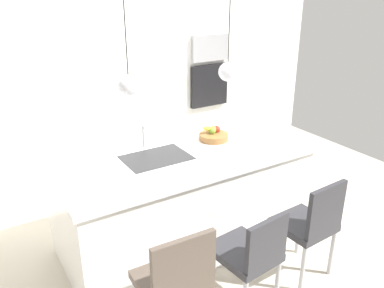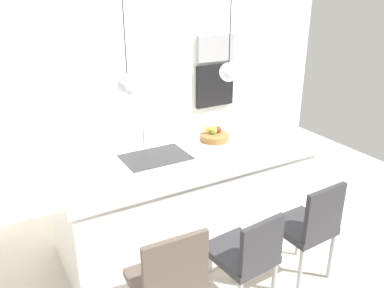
% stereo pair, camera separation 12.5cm
% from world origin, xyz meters
% --- Properties ---
extents(floor, '(6.60, 6.60, 0.00)m').
position_xyz_m(floor, '(0.00, 0.00, 0.00)').
color(floor, beige).
rests_on(floor, ground).
extents(back_wall, '(6.00, 0.10, 2.60)m').
position_xyz_m(back_wall, '(0.00, 1.65, 1.30)').
color(back_wall, white).
rests_on(back_wall, ground).
extents(kitchen_island, '(2.27, 1.08, 0.94)m').
position_xyz_m(kitchen_island, '(0.00, 0.00, 0.47)').
color(kitchen_island, white).
rests_on(kitchen_island, ground).
extents(sink_basin, '(0.56, 0.40, 0.02)m').
position_xyz_m(sink_basin, '(-0.26, 0.00, 0.94)').
color(sink_basin, '#2D2D30').
rests_on(sink_basin, kitchen_island).
extents(faucet, '(0.02, 0.17, 0.22)m').
position_xyz_m(faucet, '(-0.26, 0.21, 1.09)').
color(faucet, silver).
rests_on(faucet, kitchen_island).
extents(fruit_bowl, '(0.28, 0.28, 0.16)m').
position_xyz_m(fruit_bowl, '(0.40, 0.10, 0.99)').
color(fruit_bowl, '#9E6B38').
rests_on(fruit_bowl, kitchen_island).
extents(microwave, '(0.54, 0.08, 0.34)m').
position_xyz_m(microwave, '(1.34, 1.58, 1.53)').
color(microwave, '#9E9EA3').
rests_on(microwave, back_wall).
extents(oven, '(0.56, 0.08, 0.56)m').
position_xyz_m(oven, '(1.34, 1.58, 1.03)').
color(oven, black).
rests_on(oven, back_wall).
extents(chair_near, '(0.48, 0.43, 0.91)m').
position_xyz_m(chair_near, '(-0.62, -0.96, 0.52)').
color(chair_near, brown).
rests_on(chair_near, ground).
extents(chair_middle, '(0.45, 0.51, 0.83)m').
position_xyz_m(chair_middle, '(0.01, -0.96, 0.47)').
color(chair_middle, '#333338').
rests_on(chair_middle, ground).
extents(chair_far, '(0.44, 0.44, 0.91)m').
position_xyz_m(chair_far, '(0.64, -0.96, 0.52)').
color(chair_far, '#333338').
rests_on(chair_far, ground).
extents(pendant_light_left, '(0.17, 0.17, 0.77)m').
position_xyz_m(pendant_light_left, '(-0.47, 0.00, 1.60)').
color(pendant_light_left, silver).
extents(pendant_light_right, '(0.17, 0.17, 0.77)m').
position_xyz_m(pendant_light_right, '(0.47, 0.00, 1.60)').
color(pendant_light_right, silver).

